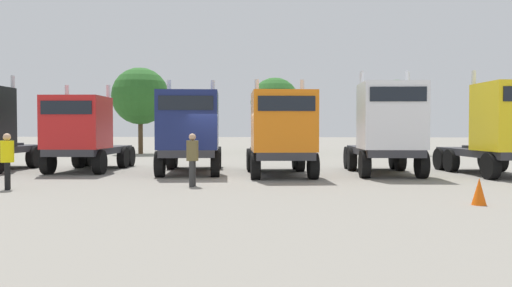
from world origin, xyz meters
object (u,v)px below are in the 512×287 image
(semi_truck_navy, at_px, (190,131))
(semi_truck_yellow, at_px, (505,129))
(semi_truck_red, at_px, (83,133))
(semi_truck_orange, at_px, (281,133))
(visitor_with_camera, at_px, (192,156))
(traffic_cone_mid, at_px, (479,192))
(semi_truck_white, at_px, (388,128))
(visitor_in_hivis, at_px, (7,157))

(semi_truck_navy, distance_m, semi_truck_yellow, 12.79)
(semi_truck_navy, bearing_deg, semi_truck_yellow, 81.51)
(semi_truck_red, height_order, semi_truck_orange, semi_truck_orange)
(visitor_with_camera, bearing_deg, traffic_cone_mid, 158.90)
(semi_truck_navy, relative_size, semi_truck_white, 1.09)
(semi_truck_navy, xyz_separation_m, traffic_cone_mid, (9.23, -7.48, -1.47))
(semi_truck_orange, distance_m, semi_truck_white, 4.40)
(semi_truck_white, relative_size, traffic_cone_mid, 8.65)
(semi_truck_white, bearing_deg, visitor_with_camera, -60.59)
(semi_truck_yellow, height_order, traffic_cone_mid, semi_truck_yellow)
(semi_truck_navy, xyz_separation_m, semi_truck_white, (8.22, 0.23, 0.12))
(semi_truck_orange, xyz_separation_m, semi_truck_yellow, (8.88, 0.79, 0.15))
(semi_truck_red, xyz_separation_m, semi_truck_orange, (8.87, -1.15, 0.04))
(semi_truck_orange, bearing_deg, semi_truck_yellow, 86.15)
(semi_truck_red, distance_m, semi_truck_yellow, 17.75)
(semi_truck_orange, bearing_deg, traffic_cone_mid, 28.90)
(semi_truck_orange, relative_size, visitor_in_hivis, 3.43)
(traffic_cone_mid, bearing_deg, visitor_in_hivis, 172.73)
(semi_truck_red, relative_size, semi_truck_navy, 0.92)
(visitor_with_camera, bearing_deg, semi_truck_orange, -126.86)
(visitor_in_hivis, distance_m, traffic_cone_mid, 13.85)
(traffic_cone_mid, bearing_deg, semi_truck_navy, 140.98)
(semi_truck_yellow, xyz_separation_m, traffic_cone_mid, (-3.56, -7.64, -1.58))
(semi_truck_yellow, height_order, visitor_with_camera, semi_truck_yellow)
(semi_truck_white, bearing_deg, traffic_cone_mid, 4.36)
(semi_truck_yellow, bearing_deg, visitor_with_camera, -77.81)
(semi_truck_yellow, xyz_separation_m, visitor_in_hivis, (-17.28, -5.89, -0.89))
(semi_truck_orange, bearing_deg, visitor_in_hivis, -67.71)
(semi_truck_navy, height_order, semi_truck_orange, semi_truck_navy)
(semi_truck_yellow, relative_size, visitor_in_hivis, 3.34)
(traffic_cone_mid, bearing_deg, semi_truck_orange, 127.85)
(traffic_cone_mid, bearing_deg, semi_truck_red, 150.60)
(semi_truck_white, bearing_deg, semi_truck_red, -94.34)
(semi_truck_red, height_order, semi_truck_navy, semi_truck_navy)
(semi_truck_navy, relative_size, traffic_cone_mid, 9.42)
(semi_truck_orange, bearing_deg, semi_truck_red, -106.31)
(semi_truck_red, distance_m, semi_truck_orange, 8.94)
(visitor_in_hivis, xyz_separation_m, visitor_with_camera, (5.62, 1.43, -0.01))
(semi_truck_navy, bearing_deg, semi_truck_orange, 71.62)
(semi_truck_white, height_order, traffic_cone_mid, semi_truck_white)
(visitor_with_camera, bearing_deg, semi_truck_navy, -74.95)
(semi_truck_navy, height_order, semi_truck_white, semi_truck_white)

